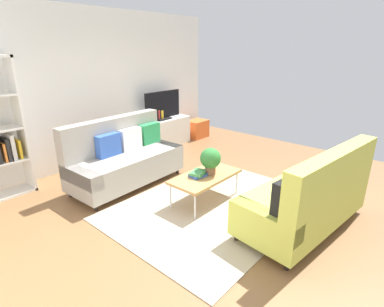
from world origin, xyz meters
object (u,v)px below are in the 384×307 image
storage_trunk (197,129)px  vase_1 (147,119)px  bottle_0 (156,116)px  bottle_2 (162,115)px  coffee_table (205,177)px  bottle_1 (159,116)px  tv (163,106)px  tv_console (163,133)px  potted_plant (210,160)px  vase_0 (141,120)px  couch_beige (124,158)px  couch_green (308,197)px  table_book_0 (198,175)px

storage_trunk → vase_1: size_ratio=3.92×
bottle_0 → bottle_2: 0.20m
coffee_table → bottle_1: bearing=61.5°
tv → vase_1: 0.49m
tv_console → vase_1: size_ratio=10.56×
bottle_2 → potted_plant: bearing=-118.5°
potted_plant → bottle_0: bottle_0 is taller
storage_trunk → vase_0: (-1.68, 0.15, 0.51)m
tv_console → bottle_2: bottle_2 is taller
storage_trunk → potted_plant: 3.43m
coffee_table → tv: 2.85m
couch_beige → couch_green: same height
coffee_table → tv_console: size_ratio=0.79×
bottle_0 → bottle_1: 0.11m
couch_beige → vase_0: bearing=-142.3°
tv_console → potted_plant: size_ratio=3.46×
couch_beige → couch_green: size_ratio=0.97×
coffee_table → tv: (1.43, 2.40, 0.56)m
couch_beige → table_book_0: (0.29, -1.37, -0.01)m
couch_green → tv: size_ratio=1.98×
tv → storage_trunk: (1.10, -0.08, -0.73)m
tv → bottle_0: bearing=-175.4°
potted_plant → vase_0: size_ratio=2.24×
couch_beige → tv_console: couch_beige is taller
tv_console → bottle_1: bottle_1 is taller
couch_green → vase_0: couch_green is taller
couch_green → storage_trunk: 4.37m
coffee_table → potted_plant: size_ratio=2.72×
tv → table_book_0: size_ratio=4.17×
potted_plant → bottle_1: 2.70m
couch_beige → storage_trunk: 3.07m
couch_beige → bottle_2: size_ratio=8.84×
storage_trunk → bottle_2: bottle_2 is taller
couch_green → potted_plant: bearing=104.9°
coffee_table → vase_0: size_ratio=6.10×
couch_beige → vase_0: (1.24, 1.05, 0.28)m
tv → potted_plant: size_ratio=2.47×
tv → couch_beige: bearing=-151.8°
tv_console → storage_trunk: size_ratio=2.69×
couch_beige → bottle_2: 2.04m
table_book_0 → bottle_1: size_ratio=1.01×
coffee_table → vase_1: bearing=67.6°
storage_trunk → bottle_0: size_ratio=2.17×
coffee_table → vase_0: 2.64m
vase_1 → bottle_0: size_ratio=0.55×
tv_console → table_book_0: tv_console is taller
table_book_0 → bottle_1: 2.73m
coffee_table → vase_1: 2.69m
potted_plant → vase_0: (0.78, 2.50, 0.08)m
couch_green → bottle_2: couch_green is taller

